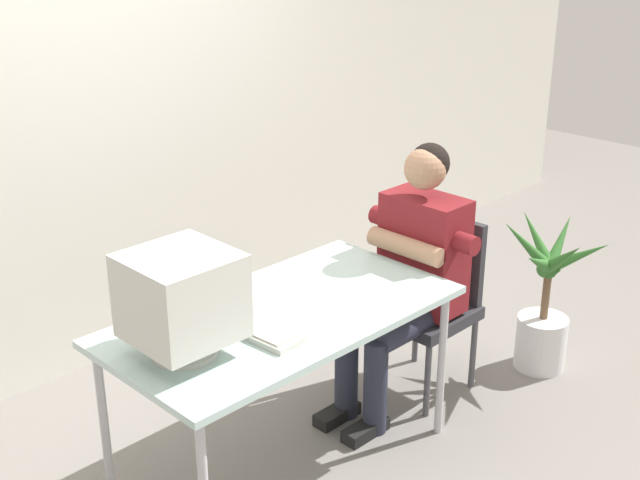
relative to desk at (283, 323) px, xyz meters
The scene contains 8 objects.
ground_plane 0.68m from the desk, ahead, with size 12.00×12.00×0.00m, color gray.
wall_back 1.65m from the desk, 77.91° to the left, with size 8.00×0.10×3.00m, color silver.
desk is the anchor object (origin of this frame).
crt_monitor 0.55m from the desk, behind, with size 0.37×0.36×0.39m.
keyboard 0.21m from the desk, behind, with size 0.18×0.49×0.03m.
office_chair 0.99m from the desk, ahead, with size 0.42×0.42×0.86m.
person_seated 0.78m from the desk, ahead, with size 0.72×0.59×1.26m.
potted_plant 1.57m from the desk, 12.48° to the right, with size 0.58×0.53×0.83m.
Camera 1 is at (-2.01, -2.23, 2.24)m, focal length 46.85 mm.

